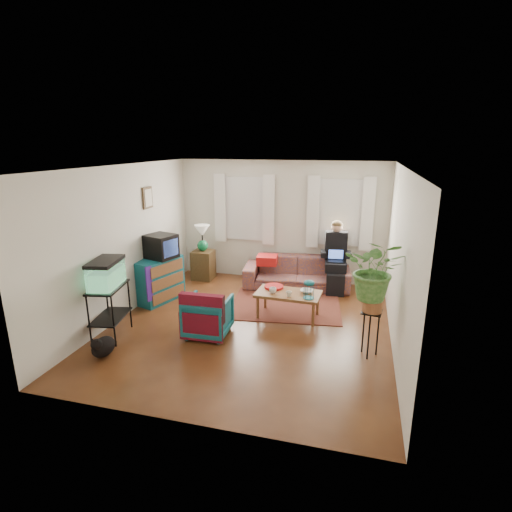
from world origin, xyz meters
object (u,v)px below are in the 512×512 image
(aquarium_stand, at_px, (110,312))
(plant_stand, at_px, (370,334))
(sofa, at_px, (297,268))
(armchair, at_px, (208,314))
(coffee_table, at_px, (288,305))
(dresser, at_px, (159,280))
(side_table, at_px, (203,265))

(aquarium_stand, height_order, plant_stand, aquarium_stand)
(sofa, bearing_deg, armchair, -118.38)
(armchair, height_order, coffee_table, armchair)
(armchair, bearing_deg, aquarium_stand, 15.61)
(coffee_table, bearing_deg, dresser, 179.89)
(sofa, relative_size, plant_stand, 3.18)
(side_table, xyz_separation_m, aquarium_stand, (-0.35, -2.96, 0.09))
(side_table, bearing_deg, armchair, -66.41)
(coffee_table, xyz_separation_m, plant_stand, (1.36, -1.00, 0.11))
(sofa, xyz_separation_m, plant_stand, (1.46, -2.55, -0.08))
(armchair, distance_m, plant_stand, 2.46)
(dresser, distance_m, aquarium_stand, 1.55)
(dresser, bearing_deg, side_table, 93.97)
(sofa, distance_m, coffee_table, 1.57)
(side_table, relative_size, armchair, 0.94)
(sofa, height_order, aquarium_stand, sofa)
(dresser, bearing_deg, coffee_table, 14.43)
(dresser, xyz_separation_m, plant_stand, (3.90, -1.14, -0.08))
(dresser, xyz_separation_m, coffee_table, (2.54, -0.14, -0.19))
(aquarium_stand, bearing_deg, coffee_table, 17.78)
(sofa, bearing_deg, plant_stand, -66.83)
(side_table, xyz_separation_m, armchair, (1.10, -2.51, 0.02))
(aquarium_stand, distance_m, armchair, 1.52)
(plant_stand, bearing_deg, armchair, 179.21)
(aquarium_stand, bearing_deg, side_table, 72.05)
(sofa, height_order, side_table, sofa)
(aquarium_stand, xyz_separation_m, armchair, (1.45, 0.45, -0.07))
(aquarium_stand, bearing_deg, dresser, 78.42)
(dresser, distance_m, coffee_table, 2.55)
(coffee_table, bearing_deg, side_table, 147.94)
(side_table, xyz_separation_m, plant_stand, (3.56, -2.54, 0.02))
(aquarium_stand, bearing_deg, armchair, 6.09)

